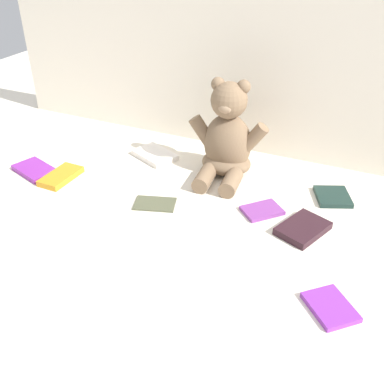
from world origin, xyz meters
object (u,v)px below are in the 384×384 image
Objects in this scene: book_case_0 at (262,210)px; book_case_5 at (61,176)px; book_case_2 at (303,228)px; book_case_7 at (155,155)px; teddy_bear at (227,141)px; book_case_8 at (330,307)px; book_case_9 at (155,203)px; book_case_1 at (333,197)px; book_case_4 at (35,170)px.

book_case_0 is 0.76× the size of book_case_5.
book_case_2 is 0.94× the size of book_case_7.
teddy_bear is 2.12× the size of book_case_7.
book_case_7 is 0.77m from book_case_8.
book_case_7 is at bearing 102.63° from book_case_8.
teddy_bear is 0.29m from book_case_9.
book_case_8 is at bearing -128.37° from book_case_9.
book_case_1 is 0.19m from book_case_2.
book_case_0 is (0.17, -0.16, -0.10)m from teddy_bear.
teddy_bear reaches higher than book_case_2.
book_case_5 is (-0.60, -0.08, 0.00)m from book_case_0.
book_case_4 is 1.02× the size of book_case_5.
book_case_1 is at bearing 99.18° from book_case_2.
book_case_0 is 0.36m from book_case_8.
book_case_9 is at bearing 52.33° from book_case_7.
book_case_7 is (0.29, 0.24, 0.00)m from book_case_4.
book_case_5 is 1.19× the size of book_case_9.
book_case_4 is 1.22× the size of book_case_9.
book_case_7 reaches higher than book_case_0.
book_case_4 is 0.10m from book_case_5.
book_case_1 reaches higher than book_case_0.
book_case_0 is at bearing 19.29° from book_case_1.
book_case_8 reaches higher than book_case_0.
teddy_bear is 2.60× the size of book_case_9.
book_case_5 is at bearing -72.07° from book_case_4.
book_case_5 is (-0.72, -0.04, -0.00)m from book_case_2.
book_case_9 is at bearing 116.36° from book_case_8.
book_case_1 is at bearing -94.39° from book_case_0.
book_case_2 reaches higher than book_case_1.
book_case_7 is 1.23× the size of book_case_9.
book_case_4 is (-0.86, -0.23, 0.00)m from book_case_1.
book_case_2 is 0.82m from book_case_4.
book_case_4 reaches higher than book_case_1.
book_case_0 is 0.44m from book_case_7.
book_case_4 is at bearing 125.05° from book_case_8.
teddy_bear is at bearing 88.90° from book_case_8.
book_case_5 is 0.97× the size of book_case_7.
book_case_5 is (-0.76, -0.23, 0.00)m from book_case_1.
book_case_2 is at bearing -41.33° from teddy_bear.
teddy_bear reaches higher than book_case_1.
book_case_4 is 1.34× the size of book_case_8.
book_case_0 is 0.22m from book_case_1.
teddy_bear is at bearing -47.86° from book_case_4.
book_case_7 reaches higher than book_case_8.
book_case_9 is at bearing -72.83° from book_case_4.
book_case_9 is at bearing 0.02° from book_case_5.
book_case_1 is at bearing -8.38° from teddy_bear.
book_case_0 is at bearing 92.61° from book_case_7.
book_case_4 is at bearing -26.46° from book_case_7.
book_case_0 is at bearing -90.37° from book_case_9.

